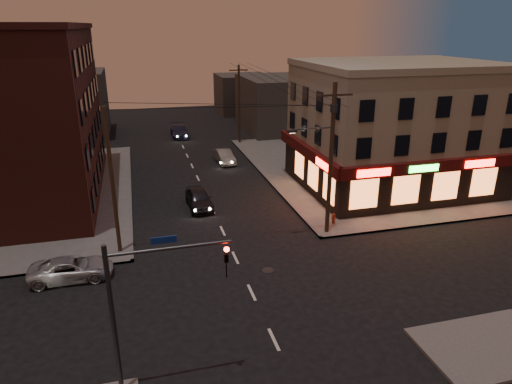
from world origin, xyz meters
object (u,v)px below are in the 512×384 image
object	(u,v)px
sedan_near	(199,198)
fire_hydrant	(334,218)
suv_cross	(71,269)
sedan_mid	(224,157)
sedan_far	(179,131)

from	to	relation	value
sedan_near	fire_hydrant	distance (m)	10.49
suv_cross	sedan_mid	xyz separation A→B (m)	(12.73, 20.26, 0.06)
sedan_near	sedan_mid	xyz separation A→B (m)	(4.29, 11.49, -0.06)
sedan_near	sedan_far	size ratio (longest dim) A/B	0.86
suv_cross	sedan_far	xyz separation A→B (m)	(9.53, 33.24, 0.11)
sedan_near	sedan_mid	bearing A→B (deg)	67.90
sedan_far	fire_hydrant	distance (m)	31.24
suv_cross	fire_hydrant	distance (m)	17.41
suv_cross	fire_hydrant	bearing A→B (deg)	-79.84
sedan_mid	fire_hydrant	xyz separation A→B (m)	(4.43, -17.31, -0.13)
suv_cross	sedan_far	world-z (taller)	sedan_far
sedan_near	sedan_far	bearing A→B (deg)	85.83
sedan_near	fire_hydrant	world-z (taller)	sedan_near
sedan_mid	fire_hydrant	size ratio (longest dim) A/B	5.63
sedan_near	suv_cross	bearing A→B (deg)	-135.51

